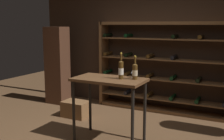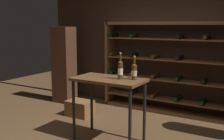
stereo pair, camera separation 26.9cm
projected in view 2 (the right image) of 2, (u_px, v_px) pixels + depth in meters
The scene contains 8 objects.
back_wall at pixel (159, 37), 5.58m from camera, with size 5.25×0.10×2.93m, color #332319.
wine_rack at pixel (167, 68), 5.36m from camera, with size 2.65×0.32×1.78m.
tasting_table at pixel (109, 87), 4.03m from camera, with size 1.05×0.56×0.95m.
wine_crate at pixel (80, 108), 5.26m from camera, with size 0.48×0.34×0.30m, color brown.
display_cabinet at pixel (64, 65), 6.13m from camera, with size 0.44×0.36×1.68m, color #4C2D1E.
wine_bottle_red_label at pixel (134, 71), 3.89m from camera, with size 0.08×0.08×0.34m.
wine_bottle_amber_reserve at pixel (120, 70), 3.93m from camera, with size 0.07×0.07×0.38m.
wine_glass_stemmed_center at pixel (133, 72), 4.03m from camera, with size 0.08×0.08×0.14m.
Camera 2 is at (2.07, -3.21, 1.73)m, focal length 44.29 mm.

